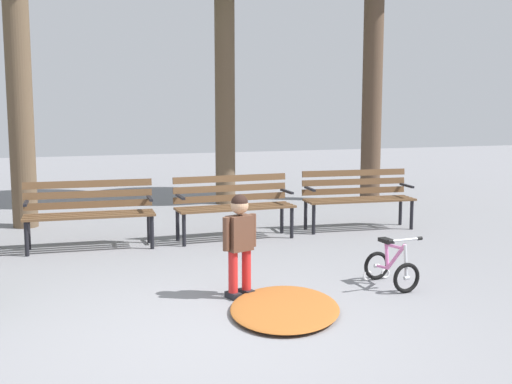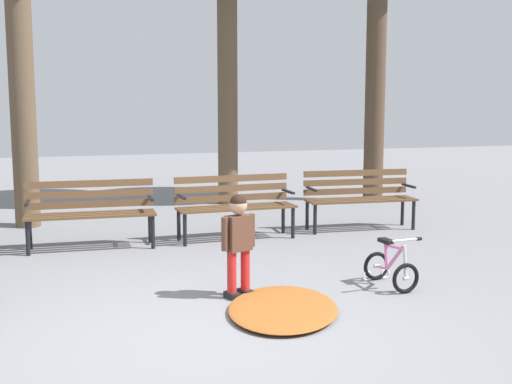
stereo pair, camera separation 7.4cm
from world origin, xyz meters
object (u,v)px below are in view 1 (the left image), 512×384
at_px(park_bench_far_right, 357,194).
at_px(child_standing, 240,238).
at_px(park_bench_left, 89,208).
at_px(kids_bicycle, 391,267).
at_px(park_bench_right, 233,201).

relative_size(park_bench_far_right, child_standing, 1.64).
xyz_separation_m(park_bench_left, park_bench_far_right, (3.80, 0.12, 0.00)).
bearing_deg(park_bench_far_right, kids_bicycle, -110.25).
xyz_separation_m(park_bench_left, kids_bicycle, (2.76, -2.71, -0.31)).
xyz_separation_m(park_bench_far_right, kids_bicycle, (-1.05, -2.83, -0.31)).
bearing_deg(kids_bicycle, park_bench_far_right, 69.75).
bearing_deg(park_bench_far_right, park_bench_right, -176.51).
relative_size(park_bench_left, child_standing, 1.63).
distance_m(park_bench_right, child_standing, 2.70).
bearing_deg(park_bench_right, park_bench_far_right, 3.49).
xyz_separation_m(park_bench_left, park_bench_right, (1.89, 0.00, 0.00)).
xyz_separation_m(child_standing, kids_bicycle, (1.56, -0.11, -0.38)).
bearing_deg(park_bench_right, park_bench_left, -179.90).
bearing_deg(child_standing, park_bench_right, 75.11).
distance_m(child_standing, kids_bicycle, 1.61).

